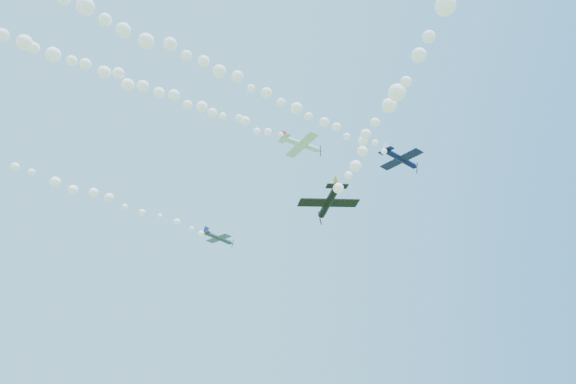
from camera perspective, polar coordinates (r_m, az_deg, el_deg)
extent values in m
cylinder|color=silver|center=(81.49, 1.46, 5.72)|extent=(6.89, 2.50, 1.17)
cone|color=silver|center=(83.13, 3.65, 4.95)|extent=(1.01, 1.08, 0.94)
cone|color=#A81318|center=(83.37, 3.94, 4.85)|extent=(0.41, 0.39, 0.33)
cube|color=black|center=(83.30, 3.87, 4.88)|extent=(0.11, 0.39, 2.17)
cube|color=silver|center=(81.54, 1.63, 5.58)|extent=(4.36, 8.48, 1.05)
cube|color=silver|center=(80.27, -0.42, 6.40)|extent=(1.88, 3.10, 0.41)
cube|color=#A81318|center=(80.59, -0.47, 6.78)|extent=(1.06, 0.59, 1.40)
sphere|color=black|center=(82.15, 2.04, 5.76)|extent=(1.04, 1.12, 0.92)
cylinder|color=#0D103A|center=(82.70, 13.10, 3.91)|extent=(6.91, 2.41, 1.44)
cone|color=#0D103A|center=(84.86, 14.87, 2.88)|extent=(1.03, 1.08, 0.97)
cone|color=white|center=(85.17, 15.11, 2.74)|extent=(0.42, 0.39, 0.35)
cube|color=black|center=(85.09, 15.05, 2.78)|extent=(0.41, 0.48, 2.15)
cube|color=#0D103A|center=(82.79, 13.24, 3.75)|extent=(4.72, 8.33, 1.84)
cube|color=#0D103A|center=(81.02, 11.56, 4.84)|extent=(2.00, 3.07, 0.71)
cube|color=white|center=(81.31, 11.55, 5.23)|extent=(1.22, 0.71, 1.43)
sphere|color=black|center=(83.49, 13.59, 3.88)|extent=(1.17, 1.18, 1.01)
cylinder|color=#363F4F|center=(87.30, -8.35, -5.37)|extent=(5.48, 2.29, 1.01)
cone|color=#363F4F|center=(88.58, -6.74, -6.05)|extent=(0.84, 0.89, 0.76)
cone|color=navy|center=(88.76, -6.52, -6.14)|extent=(0.34, 0.33, 0.27)
cube|color=black|center=(88.72, -6.58, -6.11)|extent=(0.34, 0.42, 1.72)
cube|color=#363F4F|center=(87.36, -8.24, -5.49)|extent=(4.30, 6.48, 1.60)
cube|color=#363F4F|center=(86.32, -9.71, -4.76)|extent=(1.77, 2.42, 0.60)
cube|color=navy|center=(86.45, -9.67, -4.44)|extent=(0.95, 0.66, 1.12)
sphere|color=black|center=(87.74, -7.87, -5.34)|extent=(0.97, 0.99, 0.81)
cylinder|color=black|center=(60.33, 4.92, -1.03)|extent=(2.36, 6.53, 1.39)
cone|color=black|center=(62.95, 3.89, -2.90)|extent=(1.01, 0.99, 0.92)
cone|color=gold|center=(63.32, 3.75, -3.15)|extent=(0.37, 0.40, 0.33)
cube|color=black|center=(63.22, 3.79, -3.09)|extent=(0.48, 0.20, 2.04)
cube|color=black|center=(60.46, 4.86, -1.28)|extent=(7.96, 2.29, 1.52)
cube|color=black|center=(58.25, 5.84, 0.70)|extent=(2.83, 1.15, 0.59)
cube|color=gold|center=(58.52, 5.73, 1.21)|extent=(0.38, 1.10, 1.36)
sphere|color=black|center=(61.23, 4.56, -1.22)|extent=(0.94, 0.88, 0.94)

